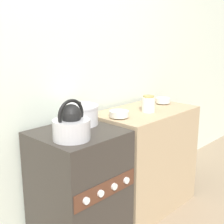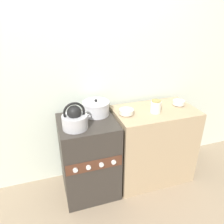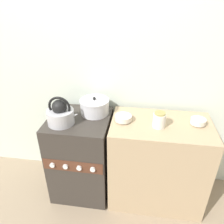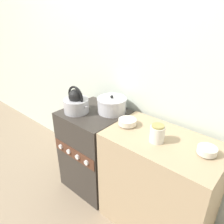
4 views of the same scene
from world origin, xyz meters
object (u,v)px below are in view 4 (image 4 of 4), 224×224
object	(u,v)px
stove	(95,150)
storage_jar	(157,134)
cooking_pot	(112,105)
small_ceramic_bowl	(207,150)
kettle	(76,103)
enamel_bowl	(127,122)

from	to	relation	value
stove	storage_jar	world-z (taller)	storage_jar
cooking_pot	small_ceramic_bowl	world-z (taller)	cooking_pot
stove	storage_jar	xyz separation A→B (m)	(0.69, -0.05, 0.50)
kettle	enamel_bowl	bearing A→B (deg)	9.39
enamel_bowl	storage_jar	size ratio (longest dim) A/B	1.11
stove	enamel_bowl	world-z (taller)	enamel_bowl
stove	cooking_pot	xyz separation A→B (m)	(0.12, 0.12, 0.48)
cooking_pot	small_ceramic_bowl	bearing A→B (deg)	-5.81
enamel_bowl	stove	bearing A→B (deg)	178.81
cooking_pot	storage_jar	size ratio (longest dim) A/B	2.05
cooking_pot	storage_jar	bearing A→B (deg)	-16.63
storage_jar	stove	bearing A→B (deg)	175.58
enamel_bowl	small_ceramic_bowl	bearing A→B (deg)	3.17
small_ceramic_bowl	cooking_pot	bearing A→B (deg)	174.19
kettle	small_ceramic_bowl	distance (m)	1.13
stove	small_ceramic_bowl	bearing A→B (deg)	1.46
enamel_bowl	storage_jar	world-z (taller)	storage_jar
small_ceramic_bowl	kettle	bearing A→B (deg)	-173.98
cooking_pot	storage_jar	distance (m)	0.59
stove	cooking_pot	distance (m)	0.51
cooking_pot	stove	bearing A→B (deg)	-136.47
kettle	enamel_bowl	distance (m)	0.52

